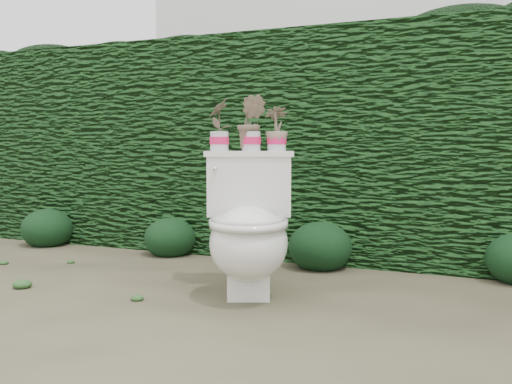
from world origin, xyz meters
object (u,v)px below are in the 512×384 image
at_px(potted_plant_center, 251,124).
at_px(potted_plant_right, 277,130).
at_px(toilet, 249,230).
at_px(potted_plant_left, 219,126).

distance_m(potted_plant_center, potted_plant_right, 0.15).
distance_m(toilet, potted_plant_left, 0.63).
bearing_deg(toilet, potted_plant_left, 125.03).
bearing_deg(toilet, potted_plant_center, 86.80).
xyz_separation_m(potted_plant_center, potted_plant_right, (0.13, 0.06, -0.03)).
height_order(toilet, potted_plant_right, potted_plant_right).
distance_m(toilet, potted_plant_right, 0.61).
height_order(potted_plant_left, potted_plant_center, potted_plant_center).
height_order(toilet, potted_plant_left, potted_plant_left).
distance_m(toilet, potted_plant_center, 0.62).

